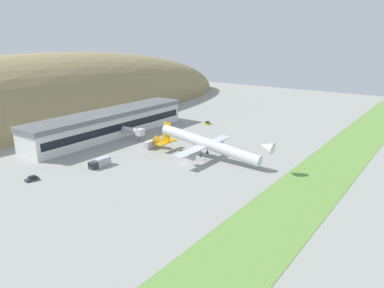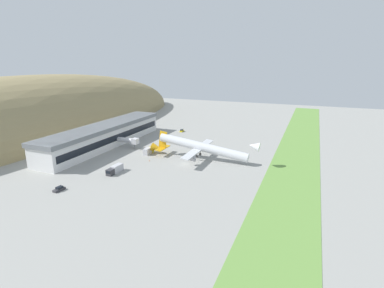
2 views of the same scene
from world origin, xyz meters
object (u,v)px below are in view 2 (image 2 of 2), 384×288
(traffic_cone_0, at_px, (149,160))
(traffic_cone_1, at_px, (167,147))
(service_car_1, at_px, (59,189))
(fuel_truck, at_px, (115,169))
(jetway_0, at_px, (129,140))
(cargo_airplane, at_px, (201,147))
(service_car_0, at_px, (182,131))
(box_truck, at_px, (149,151))
(terminal_building, at_px, (105,134))

(traffic_cone_0, relative_size, traffic_cone_1, 1.00)
(service_car_1, relative_size, fuel_truck, 0.50)
(jetway_0, height_order, fuel_truck, jetway_0)
(jetway_0, xyz_separation_m, fuel_truck, (-32.91, -14.96, -2.57))
(cargo_airplane, relative_size, traffic_cone_0, 90.28)
(service_car_0, height_order, box_truck, box_truck)
(traffic_cone_0, bearing_deg, jetway_0, 54.21)
(terminal_building, distance_m, traffic_cone_0, 37.55)
(jetway_0, xyz_separation_m, traffic_cone_1, (8.51, -17.84, -3.71))
(service_car_0, relative_size, traffic_cone_1, 7.30)
(terminal_building, height_order, jetway_0, terminal_building)
(fuel_truck, distance_m, traffic_cone_1, 41.53)
(service_car_0, height_order, service_car_1, service_car_0)
(service_car_0, xyz_separation_m, fuel_truck, (-77.04, -4.52, 0.78))
(terminal_building, xyz_separation_m, box_truck, (-3.80, -28.50, -5.05))
(cargo_airplane, distance_m, service_car_0, 57.03)
(terminal_building, distance_m, cargo_airplane, 55.31)
(cargo_airplane, xyz_separation_m, traffic_cone_0, (-11.12, 20.79, -5.51))
(terminal_building, height_order, traffic_cone_0, terminal_building)
(service_car_0, bearing_deg, service_car_1, 178.17)
(terminal_building, height_order, fuel_truck, terminal_building)
(jetway_0, xyz_separation_m, box_truck, (-5.01, -14.47, -2.49))
(terminal_building, distance_m, service_car_1, 58.01)
(cargo_airplane, bearing_deg, jetway_0, 85.00)
(terminal_building, distance_m, service_car_0, 51.86)
(box_truck, bearing_deg, service_car_0, 4.68)
(jetway_0, xyz_separation_m, service_car_1, (-54.84, -7.29, -3.37))
(jetway_0, height_order, service_car_0, jetway_0)
(terminal_building, relative_size, traffic_cone_0, 148.45)
(fuel_truck, height_order, traffic_cone_1, fuel_truck)
(jetway_0, relative_size, service_car_0, 2.81)
(fuel_truck, height_order, traffic_cone_0, fuel_truck)
(cargo_airplane, distance_m, box_truck, 27.14)
(jetway_0, bearing_deg, service_car_1, -172.43)
(jetway_0, distance_m, service_car_0, 45.47)
(service_car_0, bearing_deg, traffic_cone_1, -168.26)
(box_truck, bearing_deg, jetway_0, 70.89)
(jetway_0, bearing_deg, terminal_building, 94.95)
(service_car_0, height_order, traffic_cone_1, service_car_0)
(terminal_building, distance_m, jetway_0, 14.31)
(service_car_1, distance_m, traffic_cone_0, 42.21)
(terminal_building, bearing_deg, traffic_cone_1, -73.04)
(cargo_airplane, distance_m, fuel_truck, 39.59)
(service_car_0, relative_size, box_truck, 0.56)
(service_car_0, distance_m, traffic_cone_1, 36.38)
(traffic_cone_0, xyz_separation_m, traffic_cone_1, (23.24, 2.60, 0.00))
(fuel_truck, bearing_deg, cargo_airplane, -41.87)
(box_truck, height_order, traffic_cone_0, box_truck)
(terminal_building, relative_size, service_car_1, 19.83)
(fuel_truck, bearing_deg, box_truck, 1.02)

